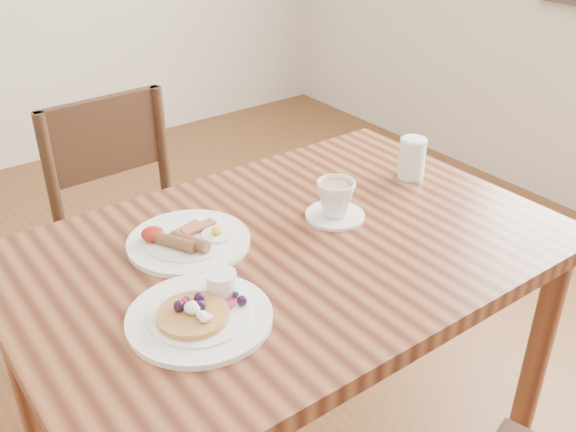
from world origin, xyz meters
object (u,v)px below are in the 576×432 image
(breakfast_plate, at_px, (187,240))
(pancake_plate, at_px, (201,312))
(dining_table, at_px, (288,280))
(chair_far, at_px, (136,232))
(water_glass, at_px, (412,158))
(teacup_saucer, at_px, (335,201))

(breakfast_plate, bearing_deg, pancake_plate, -113.38)
(dining_table, xyz_separation_m, breakfast_plate, (-0.18, 0.13, 0.11))
(chair_far, distance_m, pancake_plate, 0.84)
(chair_far, distance_m, water_glass, 0.86)
(teacup_saucer, relative_size, water_glass, 1.31)
(dining_table, distance_m, water_glass, 0.49)
(dining_table, xyz_separation_m, teacup_saucer, (0.16, 0.03, 0.14))
(chair_far, height_order, pancake_plate, chair_far)
(dining_table, height_order, teacup_saucer, teacup_saucer)
(chair_far, bearing_deg, teacup_saucer, 109.57)
(pancake_plate, height_order, water_glass, water_glass)
(dining_table, bearing_deg, teacup_saucer, 10.48)
(breakfast_plate, bearing_deg, teacup_saucer, -16.27)
(breakfast_plate, distance_m, teacup_saucer, 0.35)
(pancake_plate, bearing_deg, teacup_saucer, 17.73)
(dining_table, height_order, breakfast_plate, breakfast_plate)
(pancake_plate, xyz_separation_m, teacup_saucer, (0.44, 0.14, 0.03))
(pancake_plate, xyz_separation_m, breakfast_plate, (0.10, 0.24, -0.00))
(pancake_plate, height_order, teacup_saucer, teacup_saucer)
(pancake_plate, relative_size, water_glass, 2.52)
(teacup_saucer, bearing_deg, chair_far, 111.43)
(dining_table, relative_size, water_glass, 11.20)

